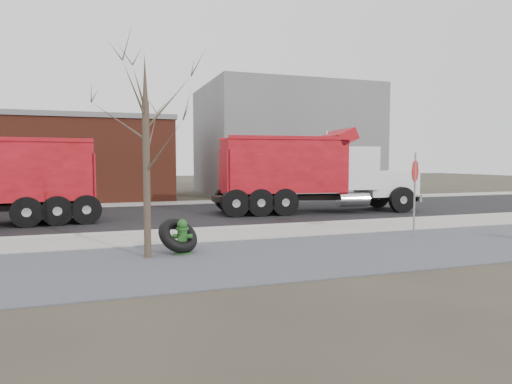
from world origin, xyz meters
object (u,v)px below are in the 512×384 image
object	(u,v)px
stop_sign	(415,180)
dump_truck_red_a	(309,171)
truck_tire	(178,236)
fire_hydrant	(182,238)

from	to	relation	value
stop_sign	dump_truck_red_a	size ratio (longest dim) A/B	0.27
truck_tire	dump_truck_red_a	bearing A→B (deg)	45.69
stop_sign	dump_truck_red_a	world-z (taller)	dump_truck_red_a
fire_hydrant	dump_truck_red_a	world-z (taller)	dump_truck_red_a
fire_hydrant	truck_tire	world-z (taller)	truck_tire
fire_hydrant	stop_sign	size ratio (longest dim) A/B	0.34
fire_hydrant	truck_tire	xyz separation A→B (m)	(-0.10, 0.10, 0.06)
fire_hydrant	dump_truck_red_a	size ratio (longest dim) A/B	0.09
dump_truck_red_a	fire_hydrant	bearing A→B (deg)	-127.40
fire_hydrant	truck_tire	size ratio (longest dim) A/B	0.65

